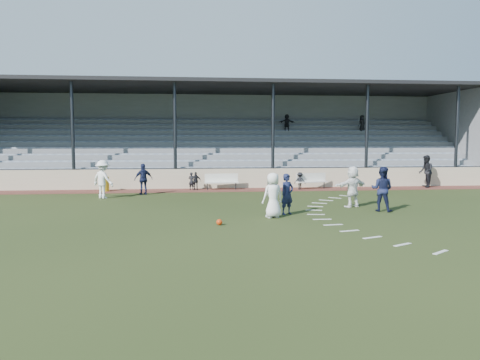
% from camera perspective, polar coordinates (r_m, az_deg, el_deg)
% --- Properties ---
extents(ground, '(90.00, 90.00, 0.00)m').
position_cam_1_polar(ground, '(17.36, 0.86, -5.00)').
color(ground, '#253114').
rests_on(ground, ground).
extents(cinder_track, '(34.00, 2.00, 0.02)m').
position_cam_1_polar(cinder_track, '(27.71, -1.71, -1.22)').
color(cinder_track, '#562922').
rests_on(cinder_track, ground).
extents(retaining_wall, '(34.00, 0.18, 1.20)m').
position_cam_1_polar(retaining_wall, '(28.70, -1.87, 0.17)').
color(retaining_wall, beige).
rests_on(retaining_wall, ground).
extents(bench_left, '(2.02, 0.56, 0.95)m').
position_cam_1_polar(bench_left, '(27.82, -2.28, -0.01)').
color(bench_left, silver).
rests_on(bench_left, cinder_track).
extents(bench_right, '(2.04, 0.96, 0.95)m').
position_cam_1_polar(bench_right, '(28.55, 8.69, 0.06)').
color(bench_right, silver).
rests_on(bench_right, cinder_track).
extents(trash_bin, '(0.52, 0.52, 0.83)m').
position_cam_1_polar(trash_bin, '(28.01, -16.18, -0.48)').
color(trash_bin, gold).
rests_on(trash_bin, cinder_track).
extents(football, '(0.22, 0.22, 0.22)m').
position_cam_1_polar(football, '(16.48, -2.53, -5.15)').
color(football, '#BE330B').
rests_on(football, ground).
extents(player_white_lead, '(0.99, 0.82, 1.74)m').
position_cam_1_polar(player_white_lead, '(17.99, 4.04, -1.86)').
color(player_white_lead, white).
rests_on(player_white_lead, ground).
extents(player_navy_lead, '(0.71, 0.63, 1.64)m').
position_cam_1_polar(player_navy_lead, '(18.81, 5.77, -1.72)').
color(player_navy_lead, '#161C3D').
rests_on(player_navy_lead, ground).
extents(player_navy_mid, '(1.15, 1.09, 1.87)m').
position_cam_1_polar(player_navy_mid, '(20.38, 16.93, -1.07)').
color(player_navy_mid, '#161C3D').
rests_on(player_navy_mid, ground).
extents(player_white_wing, '(1.44, 1.32, 1.95)m').
position_cam_1_polar(player_white_wing, '(24.82, -16.36, 0.09)').
color(player_white_wing, white).
rests_on(player_white_wing, ground).
extents(player_navy_wing, '(1.08, 0.74, 1.70)m').
position_cam_1_polar(player_navy_wing, '(25.89, -11.68, 0.10)').
color(player_navy_wing, '#161C3D').
rests_on(player_navy_wing, ground).
extents(player_white_back, '(1.77, 1.16, 1.82)m').
position_cam_1_polar(player_white_back, '(21.34, 13.54, -0.79)').
color(player_white_back, white).
rests_on(player_white_back, ground).
extents(official, '(0.99, 1.14, 2.01)m').
position_cam_1_polar(official, '(31.20, 21.72, 0.99)').
color(official, black).
rests_on(official, cinder_track).
extents(sub_left_near, '(0.45, 0.39, 1.04)m').
position_cam_1_polar(sub_left_near, '(27.78, -5.94, -0.13)').
color(sub_left_near, black).
rests_on(sub_left_near, cinder_track).
extents(sub_left_far, '(0.65, 0.34, 1.06)m').
position_cam_1_polar(sub_left_far, '(27.76, -5.39, -0.11)').
color(sub_left_far, black).
rests_on(sub_left_far, cinder_track).
extents(sub_right, '(0.73, 0.53, 1.02)m').
position_cam_1_polar(sub_right, '(28.19, 7.32, -0.10)').
color(sub_right, black).
rests_on(sub_right, cinder_track).
extents(grandstand, '(34.60, 9.00, 6.61)m').
position_cam_1_polar(grandstand, '(33.31, -2.45, 3.60)').
color(grandstand, gray).
rests_on(grandstand, ground).
extents(penalty_arc, '(3.89, 14.63, 0.01)m').
position_cam_1_polar(penalty_arc, '(18.30, 13.82, -4.60)').
color(penalty_arc, silver).
rests_on(penalty_arc, ground).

